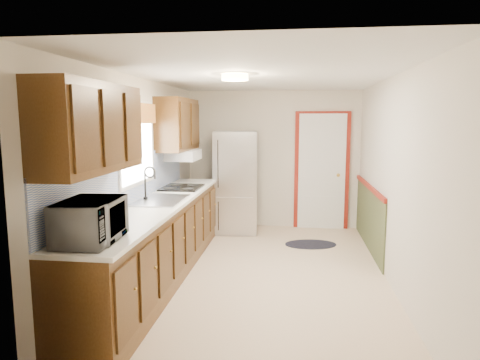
# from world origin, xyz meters

# --- Properties ---
(room_shell) EXTENTS (3.20, 5.20, 2.52)m
(room_shell) POSITION_xyz_m (0.00, 0.00, 1.20)
(room_shell) COLOR beige
(room_shell) RESTS_ON ground
(kitchen_run) EXTENTS (0.63, 4.00, 2.20)m
(kitchen_run) POSITION_xyz_m (-1.24, -0.29, 0.81)
(kitchen_run) COLOR #3D240E
(kitchen_run) RESTS_ON ground
(back_wall_trim) EXTENTS (1.12, 2.30, 2.08)m
(back_wall_trim) POSITION_xyz_m (0.99, 2.21, 0.89)
(back_wall_trim) COLOR maroon
(back_wall_trim) RESTS_ON ground
(ceiling_fixture) EXTENTS (0.30, 0.30, 0.06)m
(ceiling_fixture) POSITION_xyz_m (-0.30, -0.20, 2.36)
(ceiling_fixture) COLOR #FFD88C
(ceiling_fixture) RESTS_ON room_shell
(microwave) EXTENTS (0.37, 0.63, 0.41)m
(microwave) POSITION_xyz_m (-1.20, -1.95, 1.14)
(microwave) COLOR white
(microwave) RESTS_ON kitchen_run
(refrigerator) EXTENTS (0.76, 0.74, 1.71)m
(refrigerator) POSITION_xyz_m (-0.60, 2.05, 0.85)
(refrigerator) COLOR #B7B7BC
(refrigerator) RESTS_ON ground
(rug) EXTENTS (0.85, 0.62, 0.01)m
(rug) POSITION_xyz_m (0.65, 1.39, 0.01)
(rug) COLOR black
(rug) RESTS_ON ground
(cooktop) EXTENTS (0.53, 0.63, 0.02)m
(cooktop) POSITION_xyz_m (-1.19, 0.75, 0.95)
(cooktop) COLOR black
(cooktop) RESTS_ON kitchen_run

